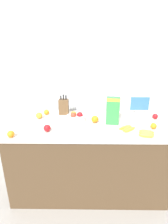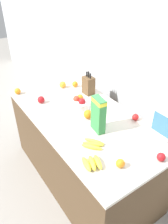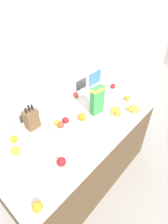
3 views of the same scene
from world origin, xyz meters
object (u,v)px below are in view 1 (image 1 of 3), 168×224
Objects in this scene: small_monitor at (140,104)px; fruit_bowl at (76,117)px; orange_front_center at (154,126)px; orange_front_right at (46,112)px; apple_front at (155,116)px; apple_by_knife_block at (47,128)px; orange_back_center at (95,119)px; cereal_box at (113,110)px; knife_block at (64,107)px; orange_front_left at (39,115)px; banana_bunch_right at (127,128)px; apple_rightmost at (114,110)px; banana_bunch_left at (146,133)px; orange_by_cereal at (11,134)px.

small_monitor is 0.93m from fruit_bowl.
orange_front_center is 0.95× the size of orange_front_right.
apple_front is 0.88× the size of apple_by_knife_block.
cereal_box is at bearing -10.05° from orange_back_center.
knife_block is 4.46× the size of apple_front.
apple_front is at bearing -55.17° from small_monitor.
orange_back_center is at bearing 25.40° from apple_by_knife_block.
orange_front_left is at bearing -170.69° from small_monitor.
fruit_bowl is at bearing 176.04° from cereal_box.
banana_bunch_right is at bearing -33.04° from knife_block.
apple_rightmost is 0.95m from orange_front_right.
orange_back_center reaches higher than banana_bunch_left.
small_monitor is at bearing -2.46° from apple_rightmost.
apple_by_knife_block is 0.89× the size of orange_back_center.
banana_bunch_left is at bearing 2.49° from orange_by_cereal.
cereal_box is 0.47m from banana_bunch_left.
banana_bunch_left is at bearing -128.98° from orange_front_center.
banana_bunch_right is at bearing -83.33° from apple_rightmost.
apple_front is 1.46m from orange_front_right.
orange_front_right is (-0.95, -0.10, 0.00)m from apple_rightmost.
orange_by_cereal is (-1.09, -0.36, -0.15)m from cereal_box.
small_monitor is 0.74m from orange_back_center.
orange_back_center is at bearing -13.45° from fruit_bowl.
fruit_bowl is at bearing -53.67° from knife_block.
orange_front_right is at bearing 153.34° from fruit_bowl.
knife_block is at bearing 8.52° from orange_front_right.
apple_by_knife_block is at bearing -77.08° from orange_front_right.
orange_back_center reaches higher than banana_bunch_right.
orange_by_cereal is at bearing -171.04° from banana_bunch_right.
apple_rightmost is (-0.07, 0.57, 0.02)m from banana_bunch_right.
fruit_bowl is 0.61m from apple_rightmost.
knife_block reaches higher than banana_bunch_right.
orange_front_center is (0.90, -0.23, -0.01)m from fruit_bowl.
knife_block is 4.24× the size of orange_by_cereal.
fruit_bowl is at bearing -149.81° from apple_rightmost.
knife_block is 0.52m from orange_back_center.
orange_by_cereal is at bearing -153.86° from small_monitor.
orange_front_right is at bearing 157.87° from orange_back_center.
knife_block is at bearing 159.46° from cereal_box.
apple_rightmost is (-0.50, 0.23, -0.00)m from apple_front.
orange_by_cereal reaches higher than banana_bunch_right.
orange_front_center is 0.84× the size of orange_front_left.
banana_bunch_right is 0.90m from apple_by_knife_block.
apple_front is 1.39m from apple_by_knife_block.
banana_bunch_left is (0.77, -0.39, -0.02)m from fruit_bowl.
knife_block is 0.25m from orange_front_right.
cereal_box reaches higher than orange_front_center.
apple_by_knife_block is 1.09× the size of orange_by_cereal.
orange_front_left is (-1.25, 0.46, 0.02)m from banana_bunch_left.
orange_front_left is (-1.52, -0.01, 0.01)m from apple_front.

